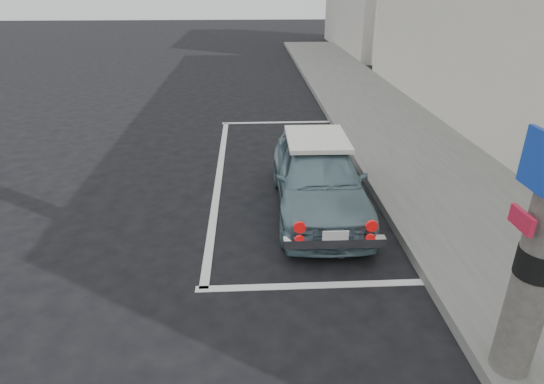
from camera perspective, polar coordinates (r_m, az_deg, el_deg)
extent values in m
plane|color=black|center=(6.07, 0.41, -9.00)|extent=(80.00, 80.00, 0.00)
cube|color=#60605C|center=(8.52, 21.58, 0.26)|extent=(2.80, 40.00, 0.15)
cube|color=black|center=(10.48, 25.91, 11.67)|extent=(0.10, 16.00, 2.40)
cube|color=silver|center=(5.71, 5.83, -11.58)|extent=(3.00, 0.12, 0.01)
cube|color=silver|center=(12.03, 0.97, 8.73)|extent=(3.00, 0.12, 0.01)
cube|color=silver|center=(8.73, -6.67, 2.02)|extent=(0.12, 7.00, 0.01)
cylinder|color=black|center=(4.37, 30.47, -7.58)|extent=(0.36, 0.36, 0.25)
cube|color=#163FB8|center=(3.87, 30.37, 3.45)|extent=(0.04, 0.35, 0.45)
cube|color=red|center=(4.06, 28.85, -3.09)|extent=(0.04, 0.30, 0.15)
cube|color=white|center=(4.06, 28.79, -3.10)|extent=(0.02, 0.16, 0.08)
imported|color=slate|center=(7.22, 5.83, 1.94)|extent=(1.42, 3.42, 1.16)
cube|color=white|center=(7.35, 5.66, 6.63)|extent=(0.98, 1.30, 0.07)
cube|color=silver|center=(5.86, 7.84, -6.23)|extent=(1.30, 0.14, 0.12)
cube|color=white|center=(5.77, 7.97, -5.61)|extent=(0.33, 0.03, 0.17)
cylinder|color=red|center=(5.65, 3.51, -4.45)|extent=(0.15, 0.04, 0.15)
cylinder|color=red|center=(5.81, 12.42, -4.19)|extent=(0.15, 0.04, 0.15)
cylinder|color=red|center=(5.74, 3.46, -6.01)|extent=(0.12, 0.04, 0.12)
cylinder|color=red|center=(5.89, 12.26, -5.71)|extent=(0.12, 0.04, 0.12)
ellipsoid|color=brown|center=(6.23, 8.36, -7.09)|extent=(0.33, 0.39, 0.20)
sphere|color=brown|center=(6.10, 9.20, -7.19)|extent=(0.13, 0.13, 0.13)
cone|color=brown|center=(6.05, 8.97, -6.76)|extent=(0.04, 0.04, 0.05)
cone|color=brown|center=(6.08, 9.50, -6.59)|extent=(0.04, 0.04, 0.05)
cylinder|color=brown|center=(6.41, 7.82, -6.80)|extent=(0.18, 0.17, 0.03)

